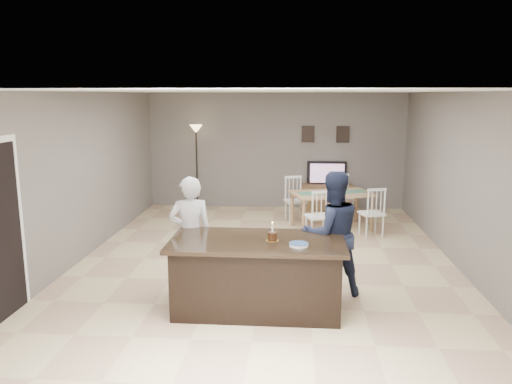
# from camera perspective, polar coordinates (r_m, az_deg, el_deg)

# --- Properties ---
(floor) EXTENTS (8.00, 8.00, 0.00)m
(floor) POSITION_cam_1_polar(r_m,az_deg,el_deg) (8.14, 1.10, -7.95)
(floor) COLOR #CBB482
(floor) RESTS_ON ground
(room_shell) EXTENTS (8.00, 8.00, 8.00)m
(room_shell) POSITION_cam_1_polar(r_m,az_deg,el_deg) (7.76, 1.14, 3.85)
(room_shell) COLOR slate
(room_shell) RESTS_ON floor
(kitchen_island) EXTENTS (2.15, 1.10, 0.90)m
(kitchen_island) POSITION_cam_1_polar(r_m,az_deg,el_deg) (6.30, 0.15, -9.37)
(kitchen_island) COLOR black
(kitchen_island) RESTS_ON floor
(tv_console) EXTENTS (1.20, 0.40, 0.60)m
(tv_console) POSITION_cam_1_polar(r_m,az_deg,el_deg) (11.72, 8.05, -0.62)
(tv_console) COLOR brown
(tv_console) RESTS_ON floor
(television) EXTENTS (0.91, 0.12, 0.53)m
(television) POSITION_cam_1_polar(r_m,az_deg,el_deg) (11.69, 8.11, 2.16)
(television) COLOR black
(television) RESTS_ON tv_console
(tv_screen_glow) EXTENTS (0.78, 0.00, 0.78)m
(tv_screen_glow) POSITION_cam_1_polar(r_m,az_deg,el_deg) (11.61, 8.13, 2.13)
(tv_screen_glow) COLOR orange
(tv_screen_glow) RESTS_ON tv_console
(picture_frames) EXTENTS (1.10, 0.02, 0.38)m
(picture_frames) POSITION_cam_1_polar(r_m,az_deg,el_deg) (11.71, 7.94, 6.55)
(picture_frames) COLOR black
(picture_frames) RESTS_ON room_shell
(woman) EXTENTS (0.66, 0.51, 1.59)m
(woman) POSITION_cam_1_polar(r_m,az_deg,el_deg) (6.84, -7.49, -4.80)
(woman) COLOR silver
(woman) RESTS_ON floor
(man) EXTENTS (0.97, 0.85, 1.68)m
(man) POSITION_cam_1_polar(r_m,az_deg,el_deg) (6.70, 8.66, -4.74)
(man) COLOR #192038
(man) RESTS_ON floor
(birthday_cake) EXTENTS (0.16, 0.16, 0.24)m
(birthday_cake) POSITION_cam_1_polar(r_m,az_deg,el_deg) (6.11, 1.88, -5.07)
(birthday_cake) COLOR gold
(birthday_cake) RESTS_ON kitchen_island
(plate_stack) EXTENTS (0.23, 0.23, 0.04)m
(plate_stack) POSITION_cam_1_polar(r_m,az_deg,el_deg) (5.92, 4.91, -6.01)
(plate_stack) COLOR white
(plate_stack) RESTS_ON kitchen_island
(dining_table) EXTENTS (1.95, 2.13, 0.96)m
(dining_table) POSITION_cam_1_polar(r_m,az_deg,el_deg) (10.06, 8.64, -0.77)
(dining_table) COLOR #A37C58
(dining_table) RESTS_ON floor
(floor_lamp) EXTENTS (0.30, 0.30, 1.97)m
(floor_lamp) POSITION_cam_1_polar(r_m,az_deg,el_deg) (11.64, -6.83, 5.46)
(floor_lamp) COLOR black
(floor_lamp) RESTS_ON floor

